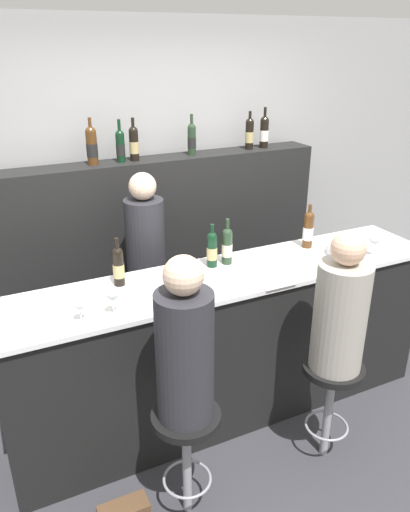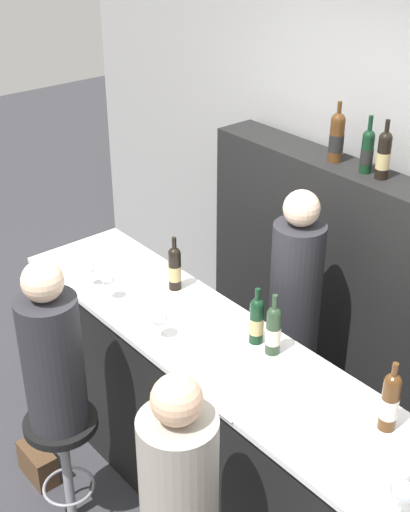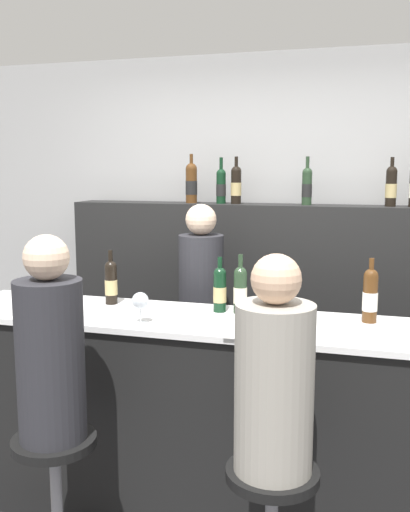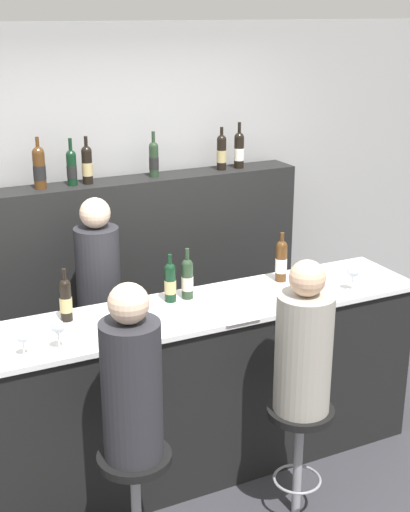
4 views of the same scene
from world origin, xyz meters
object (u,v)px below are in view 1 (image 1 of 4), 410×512
at_px(wine_glass_1, 112,295).
at_px(wine_bottle_backbar_4, 249,133).
at_px(bar_stool_left, 186,436).
at_px(bartender, 148,284).
at_px(wine_bottle_backbar_5, 264,132).
at_px(wine_bottle_counter_0, 118,266).
at_px(wine_glass_3, 375,240).
at_px(guest_seated_left, 185,349).
at_px(bar_stool_right, 331,386).
at_px(wine_bottle_backbar_2, 134,143).
at_px(wine_glass_2, 188,280).
at_px(wine_bottle_backbar_3, 192,139).
at_px(wine_glass_0, 79,306).
at_px(wine_bottle_counter_1, 212,249).
at_px(metal_bowl, 342,250).
at_px(wine_bottle_counter_3, 308,229).
at_px(guest_seated_right, 341,311).
at_px(wine_bottle_backbar_1, 120,145).
at_px(wine_bottle_backbar_0, 92,145).
at_px(wine_bottle_counter_2, 227,245).

bearing_deg(wine_glass_1, wine_bottle_backbar_4, 40.09).
bearing_deg(bar_stool_left, bartender, 78.50).
height_order(wine_bottle_backbar_5, bar_stool_left, wine_bottle_backbar_5).
xyz_separation_m(wine_bottle_counter_0, wine_glass_3, (1.67, -0.32, -0.01)).
distance_m(guest_seated_left, bar_stool_right, 1.09).
xyz_separation_m(wine_bottle_backbar_2, wine_glass_2, (-0.16, -1.35, -0.52)).
height_order(wine_bottle_backbar_3, wine_glass_0, wine_bottle_backbar_3).
xyz_separation_m(wine_bottle_counter_1, wine_bottle_backbar_4, (0.86, 1.02, 0.51)).
bearing_deg(wine_bottle_counter_0, bar_stool_left, -83.71).
relative_size(wine_bottle_backbar_4, bartender, 0.20).
height_order(wine_bottle_backbar_2, wine_glass_0, wine_bottle_backbar_2).
relative_size(wine_bottle_counter_1, metal_bowl, 1.35).
distance_m(wine_bottle_counter_1, wine_bottle_counter_3, 0.75).
bearing_deg(wine_bottle_counter_3, guest_seated_right, -113.48).
relative_size(wine_bottle_counter_3, wine_bottle_backbar_2, 0.98).
height_order(wine_bottle_backbar_1, bar_stool_left, wine_bottle_backbar_1).
relative_size(wine_bottle_backbar_1, guest_seated_right, 0.38).
relative_size(wine_bottle_backbar_2, wine_glass_1, 2.04).
xyz_separation_m(wine_glass_0, wine_glass_1, (0.18, 0.00, 0.02)).
relative_size(wine_bottle_backbar_1, metal_bowl, 1.48).
distance_m(wine_bottle_backbar_1, wine_bottle_backbar_4, 1.11).
xyz_separation_m(wine_bottle_backbar_0, bar_stool_left, (-0.06, -1.80, -1.19)).
bearing_deg(wine_glass_0, guest_seated_right, -18.70).
relative_size(wine_bottle_counter_2, guest_seated_right, 0.37).
bearing_deg(wine_bottle_backbar_4, wine_bottle_backbar_3, 180.00).
height_order(wine_bottle_counter_1, wine_bottle_backbar_4, wine_bottle_backbar_4).
distance_m(wine_bottle_counter_2, wine_glass_1, 0.91).
bearing_deg(wine_bottle_backbar_2, metal_bowl, -49.86).
bearing_deg(wine_bottle_counter_3, wine_bottle_backbar_0, 140.06).
bearing_deg(wine_bottle_backbar_1, wine_bottle_backbar_0, 180.00).
height_order(wine_bottle_backbar_0, guest_seated_left, wine_bottle_backbar_0).
bearing_deg(wine_glass_1, wine_bottle_backbar_0, 78.58).
bearing_deg(wine_bottle_backbar_5, wine_bottle_backbar_1, 180.00).
bearing_deg(guest_seated_left, bar_stool_right, 0.00).
bearing_deg(wine_glass_3, wine_bottle_counter_2, 161.08).
bearing_deg(wine_glass_1, metal_bowl, 3.97).
distance_m(wine_bottle_counter_0, wine_bottle_backbar_5, 1.98).
bearing_deg(wine_bottle_counter_3, wine_glass_2, -162.99).
bearing_deg(wine_bottle_backbar_3, wine_bottle_counter_0, -132.62).
bearing_deg(bar_stool_right, guest_seated_right, -90.00).
height_order(wine_glass_2, wine_glass_3, wine_glass_3).
distance_m(wine_glass_0, wine_glass_1, 0.18).
xyz_separation_m(wine_bottle_backbar_0, wine_bottle_backbar_5, (1.47, -0.00, -0.01)).
xyz_separation_m(wine_bottle_backbar_2, bartender, (-0.11, -0.48, -0.95)).
height_order(wine_bottle_backbar_0, wine_bottle_backbar_5, wine_bottle_backbar_0).
xyz_separation_m(wine_bottle_backbar_2, wine_glass_1, (-0.59, -1.35, -0.51)).
xyz_separation_m(wine_bottle_backbar_3, bar_stool_left, (-0.86, -1.80, -1.17)).
relative_size(wine_bottle_backbar_0, guest_seated_left, 0.39).
bearing_deg(wine_glass_3, wine_bottle_counter_1, 162.91).
bearing_deg(wine_bottle_counter_1, bartender, 115.71).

